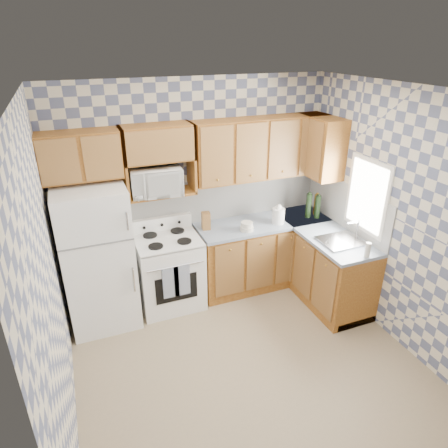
# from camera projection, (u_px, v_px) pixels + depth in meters

# --- Properties ---
(floor) EXTENTS (3.40, 3.40, 0.00)m
(floor) POSITION_uv_depth(u_px,v_px,m) (246.00, 360.00, 4.21)
(floor) COLOR #867358
(floor) RESTS_ON ground
(back_wall) EXTENTS (3.40, 0.02, 2.70)m
(back_wall) POSITION_uv_depth(u_px,v_px,m) (195.00, 191.00, 4.98)
(back_wall) COLOR slate
(back_wall) RESTS_ON ground
(right_wall) EXTENTS (0.02, 3.20, 2.70)m
(right_wall) POSITION_uv_depth(u_px,v_px,m) (396.00, 219.00, 4.20)
(right_wall) COLOR slate
(right_wall) RESTS_ON ground
(backsplash_back) EXTENTS (2.60, 0.02, 0.56)m
(backsplash_back) POSITION_uv_depth(u_px,v_px,m) (225.00, 198.00, 5.17)
(backsplash_back) COLOR white
(backsplash_back) RESTS_ON back_wall
(backsplash_right) EXTENTS (0.02, 1.60, 0.56)m
(backsplash_right) POSITION_uv_depth(u_px,v_px,m) (345.00, 205.00, 4.93)
(backsplash_right) COLOR white
(backsplash_right) RESTS_ON right_wall
(refrigerator) EXTENTS (0.75, 0.70, 1.68)m
(refrigerator) POSITION_uv_depth(u_px,v_px,m) (98.00, 258.00, 4.47)
(refrigerator) COLOR white
(refrigerator) RESTS_ON floor
(stove_body) EXTENTS (0.76, 0.65, 0.90)m
(stove_body) POSITION_uv_depth(u_px,v_px,m) (169.00, 272.00, 4.93)
(stove_body) COLOR white
(stove_body) RESTS_ON floor
(cooktop) EXTENTS (0.76, 0.65, 0.02)m
(cooktop) POSITION_uv_depth(u_px,v_px,m) (167.00, 240.00, 4.74)
(cooktop) COLOR silver
(cooktop) RESTS_ON stove_body
(backguard) EXTENTS (0.76, 0.08, 0.17)m
(backguard) POSITION_uv_depth(u_px,v_px,m) (161.00, 223.00, 4.93)
(backguard) COLOR white
(backguard) RESTS_ON cooktop
(dish_towel_left) EXTENTS (0.19, 0.02, 0.40)m
(dish_towel_left) POSITION_uv_depth(u_px,v_px,m) (171.00, 282.00, 4.58)
(dish_towel_left) COLOR navy
(dish_towel_left) RESTS_ON stove_body
(dish_towel_right) EXTENTS (0.19, 0.02, 0.40)m
(dish_towel_right) POSITION_uv_depth(u_px,v_px,m) (182.00, 280.00, 4.63)
(dish_towel_right) COLOR navy
(dish_towel_right) RESTS_ON stove_body
(base_cabinets_back) EXTENTS (1.75, 0.60, 0.88)m
(base_cabinets_back) POSITION_uv_depth(u_px,v_px,m) (262.00, 253.00, 5.39)
(base_cabinets_back) COLOR brown
(base_cabinets_back) RESTS_ON floor
(base_cabinets_right) EXTENTS (0.60, 1.60, 0.88)m
(base_cabinets_right) POSITION_uv_depth(u_px,v_px,m) (319.00, 263.00, 5.16)
(base_cabinets_right) COLOR brown
(base_cabinets_right) RESTS_ON floor
(countertop_back) EXTENTS (1.77, 0.63, 0.04)m
(countertop_back) POSITION_uv_depth(u_px,v_px,m) (264.00, 223.00, 5.19)
(countertop_back) COLOR gray
(countertop_back) RESTS_ON base_cabinets_back
(countertop_right) EXTENTS (0.63, 1.60, 0.04)m
(countertop_right) POSITION_uv_depth(u_px,v_px,m) (323.00, 231.00, 4.96)
(countertop_right) COLOR gray
(countertop_right) RESTS_ON base_cabinets_right
(upper_cabinets_back) EXTENTS (1.75, 0.33, 0.74)m
(upper_cabinets_back) POSITION_uv_depth(u_px,v_px,m) (262.00, 148.00, 4.90)
(upper_cabinets_back) COLOR brown
(upper_cabinets_back) RESTS_ON back_wall
(upper_cabinets_fridge) EXTENTS (0.82, 0.33, 0.50)m
(upper_cabinets_fridge) POSITION_uv_depth(u_px,v_px,m) (80.00, 156.00, 4.15)
(upper_cabinets_fridge) COLOR brown
(upper_cabinets_fridge) RESTS_ON back_wall
(upper_cabinets_right) EXTENTS (0.33, 0.70, 0.74)m
(upper_cabinets_right) POSITION_uv_depth(u_px,v_px,m) (319.00, 146.00, 4.99)
(upper_cabinets_right) COLOR brown
(upper_cabinets_right) RESTS_ON right_wall
(microwave_shelf) EXTENTS (0.80, 0.33, 0.03)m
(microwave_shelf) POSITION_uv_depth(u_px,v_px,m) (161.00, 193.00, 4.65)
(microwave_shelf) COLOR brown
(microwave_shelf) RESTS_ON back_wall
(microwave) EXTENTS (0.60, 0.43, 0.31)m
(microwave) POSITION_uv_depth(u_px,v_px,m) (156.00, 181.00, 4.52)
(microwave) COLOR white
(microwave) RESTS_ON microwave_shelf
(sink) EXTENTS (0.48, 0.40, 0.03)m
(sink) POSITION_uv_depth(u_px,v_px,m) (341.00, 241.00, 4.66)
(sink) COLOR #B7B7BC
(sink) RESTS_ON countertop_right
(window) EXTENTS (0.02, 0.66, 0.86)m
(window) POSITION_uv_depth(u_px,v_px,m) (367.00, 196.00, 4.53)
(window) COLOR silver
(window) RESTS_ON right_wall
(bottle_0) EXTENTS (0.07, 0.07, 0.33)m
(bottle_0) POSITION_uv_depth(u_px,v_px,m) (309.00, 206.00, 5.23)
(bottle_0) COLOR black
(bottle_0) RESTS_ON countertop_back
(bottle_1) EXTENTS (0.07, 0.07, 0.30)m
(bottle_1) POSITION_uv_depth(u_px,v_px,m) (318.00, 207.00, 5.22)
(bottle_1) COLOR black
(bottle_1) RESTS_ON countertop_back
(bottle_2) EXTENTS (0.07, 0.07, 0.28)m
(bottle_2) POSITION_uv_depth(u_px,v_px,m) (316.00, 204.00, 5.32)
(bottle_2) COLOR brown
(bottle_2) RESTS_ON countertop_back
(knife_block) EXTENTS (0.11, 0.11, 0.22)m
(knife_block) POSITION_uv_depth(u_px,v_px,m) (206.00, 221.00, 4.93)
(knife_block) COLOR brown
(knife_block) RESTS_ON countertop_back
(electric_kettle) EXTENTS (0.16, 0.16, 0.20)m
(electric_kettle) POSITION_uv_depth(u_px,v_px,m) (278.00, 216.00, 5.09)
(electric_kettle) COLOR white
(electric_kettle) RESTS_ON countertop_back
(food_containers) EXTENTS (0.17, 0.17, 0.11)m
(food_containers) POSITION_uv_depth(u_px,v_px,m) (247.00, 226.00, 4.91)
(food_containers) COLOR beige
(food_containers) RESTS_ON countertop_back
(soap_bottle) EXTENTS (0.06, 0.06, 0.17)m
(soap_bottle) POSITION_uv_depth(u_px,v_px,m) (368.00, 250.00, 4.30)
(soap_bottle) COLOR beige
(soap_bottle) RESTS_ON countertop_right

